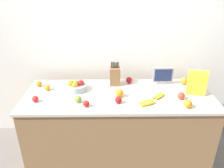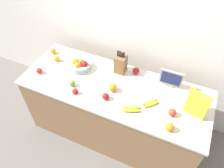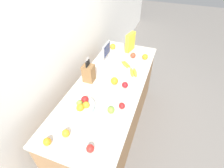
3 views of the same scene
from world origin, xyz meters
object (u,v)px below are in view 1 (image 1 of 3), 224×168
object	(u,v)px
apple_front	(118,100)
apple_by_knife_block	(181,96)
apple_middle	(35,99)
orange_front_right	(120,93)
apple_near_bananas	(86,104)
apple_rightmost	(129,80)
knife_block	(115,76)
fruit_bowl	(76,86)
banana_bunch_left	(159,96)
banana_bunch_right	(147,103)
orange_mid_right	(39,84)
small_monitor	(163,75)
orange_near_bowl	(184,81)
cereal_box	(197,82)
orange_back_center	(188,104)
orange_front_left	(47,87)
apple_rear	(78,99)

from	to	relation	value
apple_front	apple_by_knife_block	bearing A→B (deg)	6.79
apple_middle	orange_front_right	distance (m)	0.88
apple_near_bananas	apple_middle	bearing A→B (deg)	169.25
apple_rightmost	orange_front_right	xyz separation A→B (m)	(-0.13, -0.35, 0.01)
knife_block	fruit_bowl	xyz separation A→B (m)	(-0.45, -0.15, -0.06)
apple_near_bananas	banana_bunch_left	bearing A→B (deg)	13.59
banana_bunch_right	orange_mid_right	xyz separation A→B (m)	(-1.22, 0.43, 0.02)
apple_rightmost	apple_by_knife_block	xyz separation A→B (m)	(0.52, -0.41, 0.00)
small_monitor	orange_near_bowl	world-z (taller)	small_monitor
cereal_box	apple_middle	world-z (taller)	cereal_box
fruit_bowl	apple_by_knife_block	bearing A→B (deg)	-10.99
apple_by_knife_block	apple_middle	bearing A→B (deg)	-178.43
cereal_box	orange_back_center	distance (m)	0.34
fruit_bowl	cereal_box	bearing A→B (deg)	-5.15
fruit_bowl	orange_front_left	xyz separation A→B (m)	(-0.33, 0.00, -0.01)
fruit_bowl	apple_rear	distance (m)	0.29
orange_near_bowl	orange_front_right	distance (m)	0.85
knife_block	small_monitor	world-z (taller)	knife_block
knife_block	apple_front	xyz separation A→B (m)	(0.02, -0.45, -0.08)
apple_front	apple_rightmost	bearing A→B (deg)	72.78
apple_by_knife_block	orange_front_left	xyz separation A→B (m)	(-1.47, 0.22, -0.00)
cereal_box	apple_front	size ratio (longest dim) A/B	3.85
small_monitor	orange_front_right	world-z (taller)	small_monitor
small_monitor	banana_bunch_left	world-z (taller)	small_monitor
apple_rear	banana_bunch_right	bearing A→B (deg)	-3.80
fruit_bowl	apple_middle	distance (m)	0.47
banana_bunch_left	apple_by_knife_block	size ratio (longest dim) A/B	2.36
fruit_bowl	orange_near_bowl	size ratio (longest dim) A/B	2.79
orange_back_center	orange_front_left	bearing A→B (deg)	165.15
fruit_bowl	apple_front	distance (m)	0.56
knife_block	apple_middle	world-z (taller)	knife_block
apple_near_bananas	orange_back_center	xyz separation A→B (m)	(1.00, -0.03, 0.01)
apple_rear	orange_front_left	xyz separation A→B (m)	(-0.39, 0.28, -0.00)
apple_rear	orange_mid_right	size ratio (longest dim) A/B	1.06
apple_front	orange_front_right	xyz separation A→B (m)	(0.02, 0.14, 0.01)
apple_near_bananas	fruit_bowl	bearing A→B (deg)	112.20
cereal_box	banana_bunch_left	bearing A→B (deg)	-158.18
orange_front_right	orange_mid_right	size ratio (longest dim) A/B	1.30
fruit_bowl	banana_bunch_right	world-z (taller)	fruit_bowl
apple_front	orange_mid_right	distance (m)	1.01
banana_bunch_left	orange_front_right	size ratio (longest dim) A/B	2.01
apple_front	orange_front_right	distance (m)	0.14
orange_front_left	orange_near_bowl	size ratio (longest dim) A/B	0.82
fruit_bowl	apple_middle	size ratio (longest dim) A/B	3.57
apple_middle	apple_by_knife_block	bearing A→B (deg)	1.57
banana_bunch_right	orange_back_center	world-z (taller)	orange_back_center
fruit_bowl	orange_front_left	distance (m)	0.33
fruit_bowl	orange_mid_right	distance (m)	0.47
banana_bunch_left	apple_rightmost	distance (m)	0.47
small_monitor	apple_middle	size ratio (longest dim) A/B	3.61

